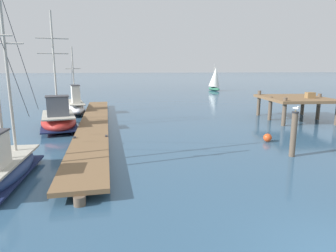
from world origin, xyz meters
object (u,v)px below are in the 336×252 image
Objects in this scene: fishing_boat_0 at (58,119)px; mooring_buoy at (267,138)px; fishing_boat_1 at (76,105)px; perched_seagull at (296,108)px; distant_sailboat at (215,79)px; fishing_boat_2 at (2,166)px; mooring_piling at (294,133)px.

mooring_buoy is (12.00, -4.93, -0.50)m from fishing_boat_0.
mooring_buoy is at bearing -44.63° from fishing_boat_1.
fishing_boat_0 is 20.01× the size of perched_seagull.
distant_sailboat is at bearing 55.89° from fishing_boat_0.
distant_sailboat is (19.78, 38.05, 1.39)m from fishing_boat_2.
perched_seagull is 0.08× the size of distant_sailboat.
fishing_boat_2 is (-0.06, -8.94, -0.12)m from fishing_boat_0.
fishing_boat_1 is at bearing 129.15° from mooring_piling.
distant_sailboat is at bearing 77.22° from mooring_buoy.
perched_seagull reaches higher than mooring_piling.
distant_sailboat is (7.72, 34.04, 1.77)m from mooring_buoy.
perched_seagull is at bearing -50.84° from fishing_boat_1.
mooring_piling is at bearing -102.13° from distant_sailboat.
fishing_boat_0 is 1.65× the size of distant_sailboat.
fishing_boat_1 is 10.90× the size of mooring_buoy.
fishing_boat_0 is 3.57× the size of mooring_piling.
perched_seagull reaches higher than mooring_buoy.
fishing_boat_1 is 16.84m from mooring_buoy.
mooring_piling is (11.83, -7.61, 0.35)m from fishing_boat_0.
fishing_boat_0 is at bearing -90.14° from fishing_boat_1.
mooring_piling is at bearing -32.75° from fishing_boat_0.
fishing_boat_2 is at bearing -161.60° from mooring_buoy.
perched_seagull is (-0.00, 0.01, 1.15)m from mooring_piling.
fishing_boat_0 reaches higher than fishing_boat_1.
mooring_buoy is (12.06, 4.01, -0.38)m from fishing_boat_2.
mooring_buoy is (11.98, -11.83, -0.48)m from fishing_boat_1.
fishing_boat_1 reaches higher than perched_seagull.
fishing_boat_0 is at bearing 157.66° from mooring_buoy.
fishing_boat_0 is 14.06m from mooring_piling.
fishing_boat_1 is 15.38× the size of perched_seagull.
distant_sailboat is at bearing 77.87° from perched_seagull.
fishing_boat_0 is at bearing -124.11° from distant_sailboat.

